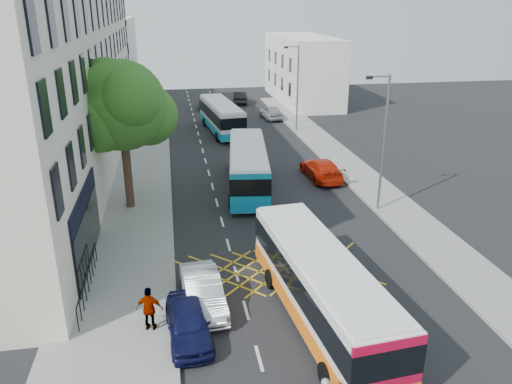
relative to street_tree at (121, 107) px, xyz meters
name	(u,v)px	position (x,y,z in m)	size (l,w,h in m)	color
ground	(345,348)	(8.51, -14.97, -6.29)	(120.00, 120.00, 0.00)	black
pavement_left	(131,207)	(0.01, 0.03, -6.22)	(5.00, 70.00, 0.15)	gray
pavement_right	(377,191)	(16.01, 0.03, -6.22)	(3.00, 70.00, 0.15)	gray
terrace_main	(53,78)	(-5.49, 9.52, 0.46)	(8.30, 45.00, 13.50)	beige
terrace_far	(102,59)	(-5.49, 40.03, -1.29)	(8.00, 20.00, 10.00)	silver
building_right	(302,69)	(19.51, 33.03, -2.29)	(6.00, 18.00, 8.00)	silver
street_tree	(121,107)	(0.00, 0.00, 0.00)	(6.30, 5.70, 8.80)	#382619
lamp_near	(383,137)	(14.71, -2.97, -1.68)	(1.45, 0.15, 8.00)	slate
lamp_far	(297,84)	(14.71, 17.03, -1.68)	(1.45, 0.15, 8.00)	slate
railings	(88,281)	(-1.19, -9.67, -5.57)	(0.08, 5.60, 1.14)	black
bus_near	(321,286)	(8.08, -13.11, -4.75)	(3.37, 10.60, 2.93)	silver
bus_mid	(248,167)	(7.68, 2.27, -4.75)	(3.74, 10.61, 2.92)	silver
bus_far	(221,116)	(7.63, 18.39, -4.77)	(3.48, 10.48, 2.89)	silver
parked_car_blue	(188,322)	(2.91, -13.32, -5.63)	(1.56, 3.89, 1.32)	#0E1038
parked_car_silver	(203,291)	(3.61, -11.34, -5.59)	(1.48, 4.26, 1.40)	#B7BBC0
red_hatchback	(321,169)	(13.15, 3.37, -5.57)	(2.02, 4.97, 1.44)	red
distant_car_grey	(208,103)	(7.27, 29.98, -5.64)	(2.15, 4.66, 1.29)	#45474D
distant_car_silver	(271,112)	(13.56, 23.19, -5.57)	(1.71, 4.26, 1.45)	#93969A
distant_car_dark	(240,97)	(11.52, 32.78, -5.54)	(1.60, 4.57, 1.51)	black
pedestrian_far	(150,309)	(1.51, -12.76, -5.25)	(1.05, 0.44, 1.79)	gray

